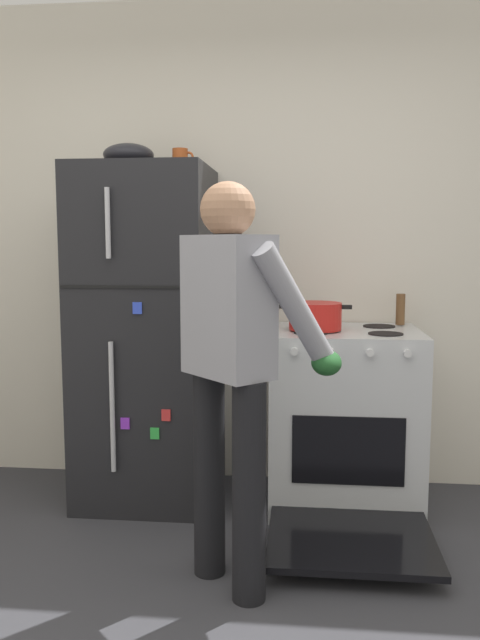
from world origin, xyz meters
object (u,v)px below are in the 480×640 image
refrigerator (147,335)px  mixing_bowl (129,155)px  pepper_mill (400,309)px  coffee_mug (181,158)px  stove_range (345,420)px  red_pot (315,316)px  person_cook (235,352)px

refrigerator → mixing_bowl: bearing=179.8°
refrigerator → pepper_mill: size_ratio=10.57×
coffee_mug → pepper_mill: 1.42m
stove_range → red_pot: (-0.16, -0.03, 0.55)m
refrigerator → red_pot: 0.90m
stove_range → refrigerator: bearing=179.0°
refrigerator → pepper_mill: (1.35, 0.20, 0.13)m
pepper_mill → mixing_bowl: (-1.43, -0.20, 0.81)m
red_pot → coffee_mug: bearing=171.9°
pepper_mill → stove_range: bearing=-144.0°
coffee_mug → mixing_bowl: (-0.26, -0.05, 0.01)m
person_cook → mixing_bowl: size_ratio=6.15×
refrigerator → coffee_mug: bearing=15.4°
refrigerator → pepper_mill: bearing=8.5°
person_cook → red_pot: size_ratio=4.37×
coffee_mug → pepper_mill: (1.17, 0.15, -0.79)m
stove_range → person_cook: bearing=-119.6°
refrigerator → red_pot: refrigerator is taller
stove_range → person_cook: 1.09m
person_cook → pepper_mill: bearing=53.7°
pepper_mill → coffee_mug: bearing=-172.7°
refrigerator → red_pot: size_ratio=4.81×
coffee_mug → person_cook: bearing=-67.3°
refrigerator → mixing_bowl: (-0.08, 0.00, 0.94)m
red_pot → pepper_mill: pepper_mill is taller
pepper_mill → mixing_bowl: 1.65m
red_pot → mixing_bowl: 1.27m
red_pot → refrigerator: bearing=176.8°
pepper_mill → mixing_bowl: size_ratio=0.64×
stove_range → pepper_mill: size_ratio=7.39×
pepper_mill → refrigerator: bearing=-171.5°
coffee_mug → refrigerator: bearing=-164.6°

